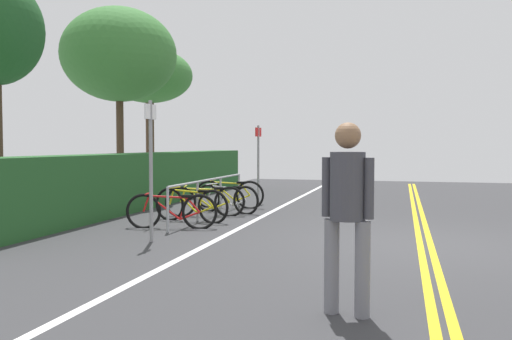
# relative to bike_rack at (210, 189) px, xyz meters

# --- Properties ---
(ground_plane) EXTENTS (30.05, 13.86, 0.05)m
(ground_plane) POSITION_rel_bike_rack_xyz_m (-2.16, -4.39, -0.64)
(ground_plane) COLOR #353538
(centre_line_yellow_inner) EXTENTS (27.05, 0.10, 0.00)m
(centre_line_yellow_inner) POSITION_rel_bike_rack_xyz_m (-2.16, -4.47, -0.61)
(centre_line_yellow_inner) COLOR gold
(centre_line_yellow_inner) RESTS_ON ground_plane
(centre_line_yellow_outer) EXTENTS (27.05, 0.10, 0.00)m
(centre_line_yellow_outer) POSITION_rel_bike_rack_xyz_m (-2.16, -4.31, -0.61)
(centre_line_yellow_outer) COLOR gold
(centre_line_yellow_outer) RESTS_ON ground_plane
(bike_lane_stripe_white) EXTENTS (27.05, 0.12, 0.00)m
(bike_lane_stripe_white) POSITION_rel_bike_rack_xyz_m (-2.16, -1.09, -0.61)
(bike_lane_stripe_white) COLOR white
(bike_lane_stripe_white) RESTS_ON ground_plane
(bike_rack) EXTENTS (4.38, 0.05, 0.83)m
(bike_rack) POSITION_rel_bike_rack_xyz_m (0.00, 0.00, 0.00)
(bike_rack) COLOR #9EA0A5
(bike_rack) RESTS_ON ground_plane
(bicycle_0) EXTENTS (0.50, 1.73, 0.70)m
(bicycle_0) POSITION_rel_bike_rack_xyz_m (-1.71, 0.13, -0.29)
(bicycle_0) COLOR black
(bicycle_0) RESTS_ON ground_plane
(bicycle_1) EXTENTS (0.49, 1.73, 0.72)m
(bicycle_1) POSITION_rel_bike_rack_xyz_m (-0.77, 0.12, -0.27)
(bicycle_1) COLOR black
(bicycle_1) RESTS_ON ground_plane
(bicycle_2) EXTENTS (0.63, 1.69, 0.70)m
(bicycle_2) POSITION_rel_bike_rack_xyz_m (0.07, 0.13, -0.28)
(bicycle_2) COLOR black
(bicycle_2) RESTS_ON ground_plane
(bicycle_3) EXTENTS (0.57, 1.66, 0.69)m
(bicycle_3) POSITION_rel_bike_rack_xyz_m (0.79, -0.13, -0.29)
(bicycle_3) COLOR black
(bicycle_3) RESTS_ON ground_plane
(bicycle_4) EXTENTS (0.46, 1.75, 0.73)m
(bicycle_4) POSITION_rel_bike_rack_xyz_m (1.67, 0.09, -0.27)
(bicycle_4) COLOR black
(bicycle_4) RESTS_ON ground_plane
(pedestrian) EXTENTS (0.32, 0.48, 1.77)m
(pedestrian) POSITION_rel_bike_rack_xyz_m (-6.03, -3.55, 0.41)
(pedestrian) COLOR slate
(pedestrian) RESTS_ON ground_plane
(sign_post_near) EXTENTS (0.36, 0.06, 2.27)m
(sign_post_near) POSITION_rel_bike_rack_xyz_m (-3.07, -0.13, 0.76)
(sign_post_near) COLOR gray
(sign_post_near) RESTS_ON ground_plane
(sign_post_far) EXTENTS (0.36, 0.08, 2.09)m
(sign_post_far) POSITION_rel_bike_rack_xyz_m (3.15, -0.25, 0.65)
(sign_post_far) COLOR gray
(sign_post_far) RESTS_ON ground_plane
(hedge_backdrop) EXTENTS (13.33, 0.89, 1.36)m
(hedge_backdrop) POSITION_rel_bike_rack_xyz_m (1.50, 2.32, 0.07)
(hedge_backdrop) COLOR #235626
(hedge_backdrop) RESTS_ON ground_plane
(tree_far_right) EXTENTS (3.19, 3.19, 5.37)m
(tree_far_right) POSITION_rel_bike_rack_xyz_m (2.64, 3.63, 3.45)
(tree_far_right) COLOR #473323
(tree_far_right) RESTS_ON ground_plane
(tree_extra) EXTENTS (2.98, 2.98, 4.90)m
(tree_extra) POSITION_rel_bike_rack_xyz_m (6.19, 4.47, 3.31)
(tree_extra) COLOR #473323
(tree_extra) RESTS_ON ground_plane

